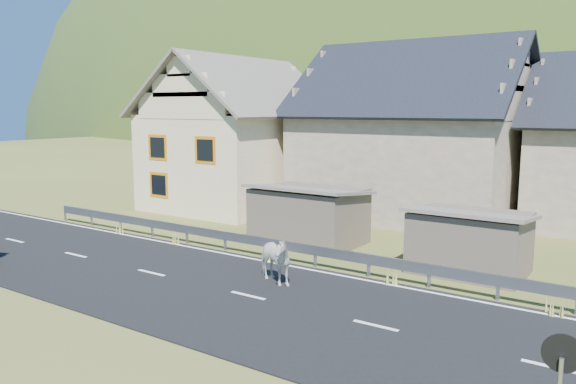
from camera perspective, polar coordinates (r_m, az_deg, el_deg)
The scene contains 11 objects.
ground at distance 16.39m, azimuth -4.07°, elevation -10.59°, with size 160.00×160.00×0.00m, color #3E431C.
road at distance 16.38m, azimuth -4.07°, elevation -10.52°, with size 60.00×7.00×0.04m, color black.
lane_markings at distance 16.38m, azimuth -4.07°, elevation -10.44°, with size 60.00×6.60×0.01m, color silver.
guardrail at distance 19.13m, azimuth 2.77°, elevation -6.01°, with size 28.10×0.09×0.75m.
shed_left at distance 22.37m, azimuth 2.16°, elevation -2.45°, with size 4.30×3.30×2.40m, color brown.
shed_right at distance 19.35m, azimuth 17.96°, elevation -4.92°, with size 3.80×2.90×2.20m, color brown.
house_cream at distance 31.12m, azimuth -5.02°, elevation 6.66°, with size 7.80×9.80×8.30m.
house_stone_a at distance 29.15m, azimuth 12.85°, elevation 6.90°, with size 10.80×9.80×8.90m.
conifer_patch at distance 138.18m, azimuth 6.29°, elevation 8.76°, with size 76.00×50.00×28.00m, color black.
horse at distance 17.26m, azimuth -1.62°, elevation -6.79°, with size 1.81×0.82×1.53m, color silver.
traffic_mirror at distance 9.46m, azimuth 26.02°, elevation -16.07°, with size 0.59×0.20×2.13m.
Camera 1 is at (9.60, -12.15, 5.37)m, focal length 35.00 mm.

